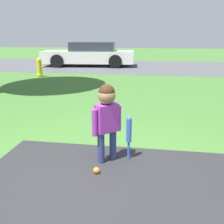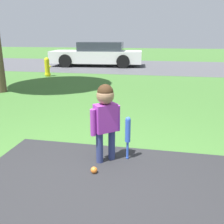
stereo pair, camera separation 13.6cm
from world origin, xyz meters
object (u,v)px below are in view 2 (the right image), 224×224
at_px(parked_car, 98,55).
at_px(fire_hydrant, 47,67).
at_px(sports_ball, 94,170).
at_px(baseball_bat, 128,132).
at_px(child, 105,113).

bearing_deg(parked_car, fire_hydrant, 69.47).
height_order(sports_ball, parked_car, parked_car).
xyz_separation_m(fire_hydrant, parked_car, (1.05, 3.72, 0.23)).
bearing_deg(baseball_bat, child, -159.25).
relative_size(baseball_bat, parked_car, 0.12).
xyz_separation_m(child, baseball_bat, (0.26, 0.10, -0.27)).
distance_m(child, parked_car, 10.30).
bearing_deg(sports_ball, fire_hydrant, 119.11).
bearing_deg(child, parked_car, 64.08).
height_order(child, baseball_bat, child).
bearing_deg(fire_hydrant, sports_ball, -60.89).
xyz_separation_m(sports_ball, parked_car, (-2.60, 10.27, 0.54)).
distance_m(child, sports_ball, 0.68).
relative_size(child, parked_car, 0.21).
relative_size(child, fire_hydrant, 1.37).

